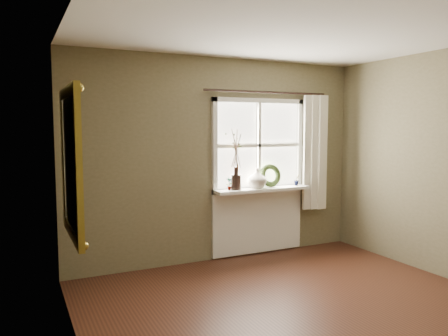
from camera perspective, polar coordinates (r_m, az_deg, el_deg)
The scene contains 15 objects.
floor at distance 4.08m, azimuth 14.13°, elevation -19.76°, with size 4.50×4.50×0.00m, color #3C1D12.
ceiling at distance 3.80m, azimuth 15.07°, elevation 18.52°, with size 4.50×4.50×0.00m, color silver.
wall_back at distance 5.67m, azimuth -0.64°, elevation 1.09°, with size 4.00×0.10×2.60m, color #6B6346.
wall_left at distance 2.87m, azimuth -18.48°, elevation -3.39°, with size 0.10×4.50×2.60m, color #6B6346.
window_frame at distance 5.85m, azimuth 4.54°, elevation 2.98°, with size 1.36×0.06×1.24m.
window_sill at distance 5.81m, azimuth 5.04°, elevation -2.79°, with size 1.36×0.26×0.04m, color white.
window_apron at distance 5.98m, azimuth 4.46°, elevation -6.83°, with size 1.36×0.04×0.88m, color white.
dark_jug at distance 5.60m, azimuth 1.58°, elevation -1.85°, with size 0.13×0.13×0.20m, color black.
cream_vase at distance 5.75m, azimuth 4.34°, elevation -1.34°, with size 0.25×0.25×0.26m, color beige.
wreath at distance 5.90m, azimuth 6.07°, elevation -1.30°, with size 0.32×0.32×0.08m, color #32461F.
potted_plant_left at distance 5.56m, azimuth 0.68°, elevation -2.06°, with size 0.09×0.06×0.17m, color #32461F.
potted_plant_right at distance 6.09m, azimuth 9.48°, elevation -1.55°, with size 0.08×0.07×0.15m, color #32461F.
curtain at distance 6.24m, azimuth 11.67°, elevation 1.98°, with size 0.36×0.12×1.59m, color silver.
curtain_rod at distance 5.86m, azimuth 5.74°, elevation 9.82°, with size 0.03×0.03×1.84m, color black.
gilt_mirror at distance 4.01m, azimuth -19.45°, elevation 0.63°, with size 0.10×1.11×1.32m.
Camera 1 is at (-2.40, -2.81, 1.72)m, focal length 35.00 mm.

